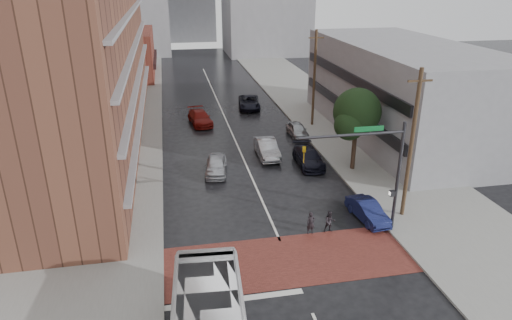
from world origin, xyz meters
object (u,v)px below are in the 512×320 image
object	(u,v)px
car_parked_mid	(308,157)
car_parked_near	(368,211)
car_travel_b	(267,148)
car_travel_a	(216,165)
pedestrian_a	(311,223)
car_parked_far	(297,130)
car_travel_c	(200,118)
pedestrian_b	(330,222)
suv_travel	(249,102)

from	to	relation	value
car_parked_mid	car_parked_near	bearing A→B (deg)	-81.73
car_travel_b	car_travel_a	bearing A→B (deg)	-149.83
car_travel_a	car_parked_near	world-z (taller)	car_travel_a
car_parked_near	car_parked_mid	world-z (taller)	car_parked_mid
car_parked_near	pedestrian_a	bearing A→B (deg)	-173.46
car_parked_mid	car_parked_far	distance (m)	7.41
pedestrian_a	car_travel_c	bearing A→B (deg)	96.59
pedestrian_a	car_travel_a	size ratio (longest dim) A/B	0.36
car_travel_b	car_parked_mid	xyz separation A→B (m)	(3.06, -2.55, -0.07)
car_travel_b	car_parked_mid	size ratio (longest dim) A/B	0.97
car_parked_mid	car_parked_far	bearing A→B (deg)	83.25
car_travel_c	car_parked_near	distance (m)	24.63
pedestrian_b	car_parked_near	xyz separation A→B (m)	(2.98, 1.00, -0.08)
car_travel_a	car_parked_mid	distance (m)	7.90
suv_travel	car_parked_near	distance (m)	28.18
car_parked_near	car_parked_far	size ratio (longest dim) A/B	0.98
car_travel_a	car_travel_c	xyz separation A→B (m)	(-0.24, 13.43, 0.01)
pedestrian_b	suv_travel	world-z (taller)	suv_travel
pedestrian_b	suv_travel	bearing A→B (deg)	93.58
car_travel_b	car_parked_far	distance (m)	6.34
pedestrian_a	car_travel_c	world-z (taller)	pedestrian_a
car_travel_b	car_parked_near	bearing A→B (deg)	-71.23
car_travel_c	car_travel_b	bearing A→B (deg)	-72.44
pedestrian_a	suv_travel	xyz separation A→B (m)	(1.32, 29.03, -0.00)
pedestrian_b	car_travel_c	size ratio (longest dim) A/B	0.29
pedestrian_a	car_travel_b	size ratio (longest dim) A/B	0.31
pedestrian_b	car_parked_near	world-z (taller)	pedestrian_b
car_travel_b	car_parked_near	xyz separation A→B (m)	(4.16, -12.22, -0.14)
car_travel_a	car_parked_far	bearing A→B (deg)	49.09
car_parked_mid	car_parked_far	world-z (taller)	car_parked_mid
pedestrian_a	car_parked_mid	xyz separation A→B (m)	(3.12, 10.67, -0.03)
car_travel_b	car_parked_far	world-z (taller)	car_travel_b
pedestrian_b	car_parked_mid	xyz separation A→B (m)	(1.88, 10.67, -0.01)
car_parked_near	car_parked_far	xyz separation A→B (m)	(0.00, 17.00, 0.04)
car_parked_near	car_parked_mid	bearing A→B (deg)	89.71
car_travel_b	car_travel_c	world-z (taller)	car_travel_b
car_travel_c	car_parked_mid	world-z (taller)	car_travel_c
car_parked_far	car_travel_a	bearing A→B (deg)	-140.41
pedestrian_b	car_parked_mid	distance (m)	10.83
pedestrian_a	suv_travel	size ratio (longest dim) A/B	0.28
car_travel_b	car_parked_mid	bearing A→B (deg)	-39.80
car_travel_b	car_travel_c	bearing A→B (deg)	115.48
car_parked_mid	pedestrian_b	bearing A→B (deg)	-98.24
car_travel_c	car_travel_a	bearing A→B (deg)	-96.96
car_travel_b	suv_travel	distance (m)	15.87
car_parked_near	suv_travel	bearing A→B (deg)	89.13
pedestrian_a	car_parked_mid	distance (m)	11.12
car_parked_mid	car_travel_b	bearing A→B (deg)	142.02
pedestrian_b	car_parked_near	bearing A→B (deg)	22.26
suv_travel	car_parked_far	world-z (taller)	suv_travel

